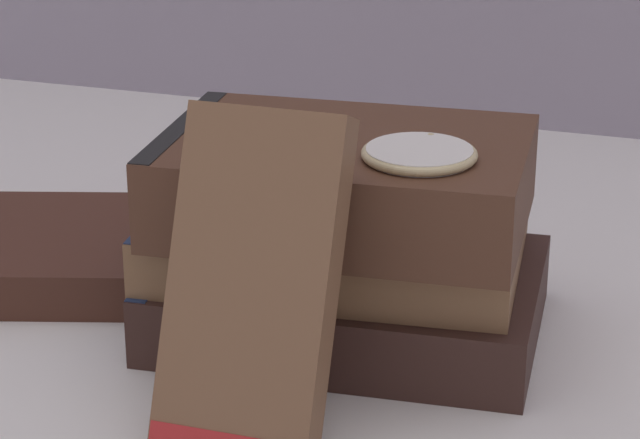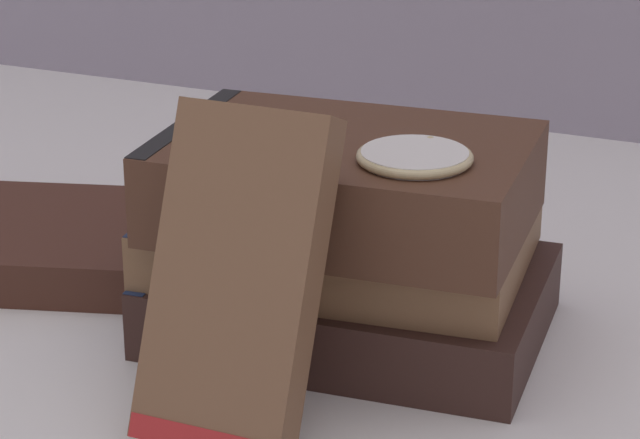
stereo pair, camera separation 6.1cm
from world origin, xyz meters
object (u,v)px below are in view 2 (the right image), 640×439
(book_flat_top, at_px, (336,181))
(reading_glasses, at_px, (374,232))
(book_leaning_front, at_px, (235,290))
(pocket_watch, at_px, (412,159))
(book_flat_middle, at_px, (333,237))
(book_flat_bottom, at_px, (343,299))

(book_flat_top, relative_size, reading_glasses, 2.09)
(book_leaning_front, xyz_separation_m, pocket_watch, (0.06, 0.09, 0.05))
(book_flat_middle, distance_m, reading_glasses, 0.15)
(book_flat_top, bearing_deg, book_flat_middle, 111.61)
(book_flat_bottom, bearing_deg, pocket_watch, -39.97)
(book_flat_bottom, height_order, pocket_watch, pocket_watch)
(book_flat_middle, relative_size, pocket_watch, 3.45)
(book_flat_top, relative_size, book_leaning_front, 1.27)
(book_flat_top, height_order, book_leaning_front, book_leaning_front)
(book_leaning_front, distance_m, reading_glasses, 0.28)
(book_flat_bottom, xyz_separation_m, book_flat_middle, (-0.01, 0.00, 0.04))
(book_leaning_front, bearing_deg, book_flat_middle, 90.65)
(reading_glasses, bearing_deg, pocket_watch, -48.66)
(book_flat_bottom, distance_m, book_flat_top, 0.08)
(book_flat_bottom, relative_size, book_leaning_front, 1.39)
(book_flat_middle, height_order, book_leaning_front, book_leaning_front)
(book_flat_top, height_order, pocket_watch, pocket_watch)
(pocket_watch, bearing_deg, book_flat_middle, 144.90)
(book_flat_bottom, bearing_deg, reading_glasses, 99.38)
(book_flat_top, bearing_deg, reading_glasses, 98.33)
(reading_glasses, bearing_deg, book_leaning_front, -68.45)
(book_flat_bottom, xyz_separation_m, pocket_watch, (0.05, -0.04, 0.10))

